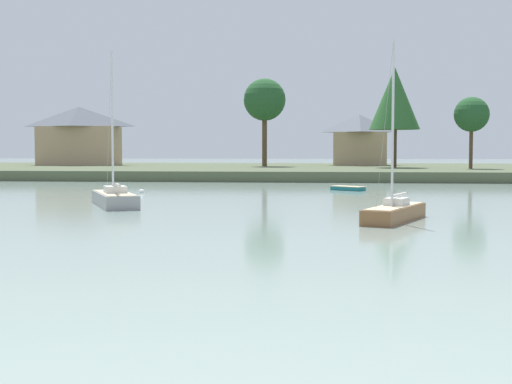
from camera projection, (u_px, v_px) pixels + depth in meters
name	position (u px, v px, depth m)	size (l,w,h in m)	color
far_shore_bank	(251.00, 171.00, 101.95)	(213.70, 44.89, 1.20)	#4C563D
sailboat_wood	(395.00, 217.00, 37.65)	(3.98, 6.73, 10.05)	brown
dinghy_teal	(348.00, 189.00, 64.63)	(3.36, 3.06, 0.54)	#196B70
sailboat_grey	(115.00, 203.00, 47.27)	(5.11, 7.65, 10.98)	gray
mooring_buoy_yellow	(397.00, 206.00, 46.27)	(0.39, 0.39, 0.44)	yellow
mooring_buoy_white	(142.00, 192.00, 60.97)	(0.51, 0.51, 0.56)	white
shore_tree_inland_c	(265.00, 100.00, 102.16)	(6.07, 6.07, 12.64)	brown
shore_tree_left	(395.00, 99.00, 94.80)	(6.78, 6.78, 13.41)	brown
shore_tree_inland_b	(472.00, 115.00, 90.40)	(4.45, 4.45, 9.16)	brown
cottage_near_water	(79.00, 135.00, 109.12)	(12.68, 6.48, 8.99)	tan
cottage_eastern	(359.00, 139.00, 108.68)	(8.50, 8.03, 7.75)	tan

